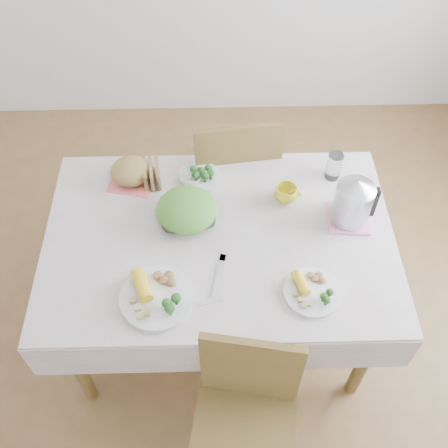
{
  "coord_description": "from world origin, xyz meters",
  "views": [
    {
      "loc": [
        -0.01,
        -1.35,
        2.55
      ],
      "look_at": [
        0.02,
        0.02,
        0.82
      ],
      "focal_mm": 42.0,
      "sensor_mm": 36.0,
      "label": 1
    }
  ],
  "objects_px": {
    "salad_bowl": "(187,215)",
    "dinner_plate_left": "(157,298)",
    "dining_table": "(220,284)",
    "yellow_mug": "(286,194)",
    "chair_near": "(243,434)",
    "dinner_plate_right": "(312,292)",
    "electric_kettle": "(353,201)",
    "chair_far": "(231,174)"
  },
  "relations": [
    {
      "from": "salad_bowl",
      "to": "dinner_plate_right",
      "type": "relative_size",
      "value": 1.08
    },
    {
      "from": "dining_table",
      "to": "salad_bowl",
      "type": "relative_size",
      "value": 5.63
    },
    {
      "from": "dining_table",
      "to": "yellow_mug",
      "type": "height_order",
      "value": "yellow_mug"
    },
    {
      "from": "yellow_mug",
      "to": "chair_near",
      "type": "bearing_deg",
      "value": -103.68
    },
    {
      "from": "chair_far",
      "to": "dining_table",
      "type": "bearing_deg",
      "value": 76.04
    },
    {
      "from": "chair_far",
      "to": "dinner_plate_left",
      "type": "height_order",
      "value": "chair_far"
    },
    {
      "from": "chair_near",
      "to": "dinner_plate_right",
      "type": "distance_m",
      "value": 0.61
    },
    {
      "from": "chair_near",
      "to": "salad_bowl",
      "type": "xyz_separation_m",
      "value": [
        -0.21,
        0.83,
        0.33
      ]
    },
    {
      "from": "salad_bowl",
      "to": "dinner_plate_left",
      "type": "bearing_deg",
      "value": -105.38
    },
    {
      "from": "chair_far",
      "to": "salad_bowl",
      "type": "distance_m",
      "value": 0.68
    },
    {
      "from": "chair_near",
      "to": "yellow_mug",
      "type": "relative_size",
      "value": 8.71
    },
    {
      "from": "dining_table",
      "to": "chair_near",
      "type": "bearing_deg",
      "value": -84.24
    },
    {
      "from": "chair_near",
      "to": "yellow_mug",
      "type": "bearing_deg",
      "value": 86.37
    },
    {
      "from": "dinner_plate_left",
      "to": "electric_kettle",
      "type": "height_order",
      "value": "electric_kettle"
    },
    {
      "from": "salad_bowl",
      "to": "dinner_plate_left",
      "type": "height_order",
      "value": "salad_bowl"
    },
    {
      "from": "dining_table",
      "to": "dinner_plate_right",
      "type": "bearing_deg",
      "value": -39.33
    },
    {
      "from": "dining_table",
      "to": "salad_bowl",
      "type": "xyz_separation_m",
      "value": [
        -0.14,
        0.1,
        0.42
      ]
    },
    {
      "from": "chair_near",
      "to": "chair_far",
      "type": "bearing_deg",
      "value": 99.94
    },
    {
      "from": "chair_far",
      "to": "electric_kettle",
      "type": "distance_m",
      "value": 0.86
    },
    {
      "from": "chair_far",
      "to": "electric_kettle",
      "type": "relative_size",
      "value": 4.28
    },
    {
      "from": "dinner_plate_right",
      "to": "electric_kettle",
      "type": "xyz_separation_m",
      "value": [
        0.21,
        0.37,
        0.11
      ]
    },
    {
      "from": "chair_far",
      "to": "electric_kettle",
      "type": "height_order",
      "value": "electric_kettle"
    },
    {
      "from": "dining_table",
      "to": "dinner_plate_right",
      "type": "height_order",
      "value": "dinner_plate_right"
    },
    {
      "from": "dining_table",
      "to": "chair_far",
      "type": "height_order",
      "value": "chair_far"
    },
    {
      "from": "chair_near",
      "to": "dinner_plate_left",
      "type": "bearing_deg",
      "value": 136.84
    },
    {
      "from": "salad_bowl",
      "to": "electric_kettle",
      "type": "relative_size",
      "value": 1.09
    },
    {
      "from": "dining_table",
      "to": "dinner_plate_right",
      "type": "xyz_separation_m",
      "value": [
        0.36,
        -0.29,
        0.4
      ]
    },
    {
      "from": "dining_table",
      "to": "dinner_plate_left",
      "type": "bearing_deg",
      "value": -129.22
    },
    {
      "from": "salad_bowl",
      "to": "dinner_plate_left",
      "type": "relative_size",
      "value": 0.84
    },
    {
      "from": "electric_kettle",
      "to": "chair_far",
      "type": "bearing_deg",
      "value": 106.06
    },
    {
      "from": "dining_table",
      "to": "electric_kettle",
      "type": "distance_m",
      "value": 0.77
    },
    {
      "from": "dining_table",
      "to": "electric_kettle",
      "type": "relative_size",
      "value": 6.15
    },
    {
      "from": "salad_bowl",
      "to": "yellow_mug",
      "type": "xyz_separation_m",
      "value": [
        0.44,
        0.1,
        0.01
      ]
    },
    {
      "from": "chair_far",
      "to": "dinner_plate_left",
      "type": "distance_m",
      "value": 1.06
    },
    {
      "from": "yellow_mug",
      "to": "electric_kettle",
      "type": "bearing_deg",
      "value": -24.35
    },
    {
      "from": "chair_near",
      "to": "electric_kettle",
      "type": "bearing_deg",
      "value": 68.96
    },
    {
      "from": "electric_kettle",
      "to": "dinner_plate_right",
      "type": "bearing_deg",
      "value": -143.64
    },
    {
      "from": "chair_far",
      "to": "dinner_plate_right",
      "type": "bearing_deg",
      "value": 99.33
    },
    {
      "from": "dining_table",
      "to": "electric_kettle",
      "type": "bearing_deg",
      "value": 8.01
    },
    {
      "from": "dining_table",
      "to": "dinner_plate_left",
      "type": "relative_size",
      "value": 4.74
    },
    {
      "from": "yellow_mug",
      "to": "electric_kettle",
      "type": "relative_size",
      "value": 0.45
    },
    {
      "from": "dining_table",
      "to": "chair_far",
      "type": "xyz_separation_m",
      "value": [
        0.08,
        0.65,
        0.09
      ]
    }
  ]
}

